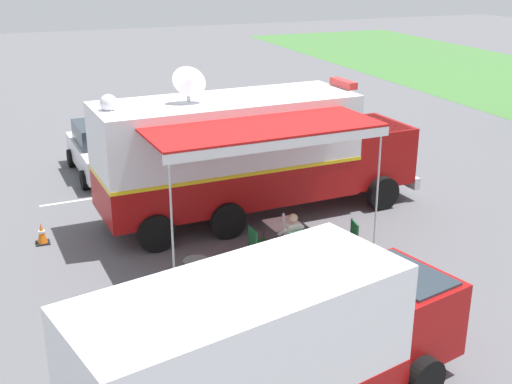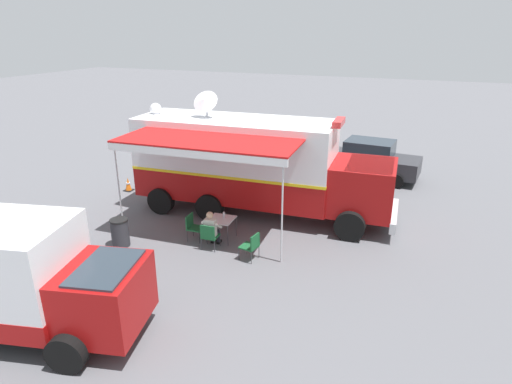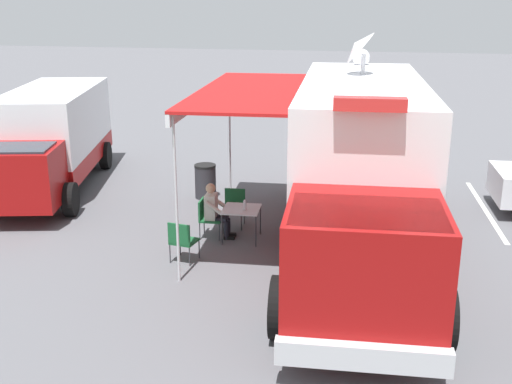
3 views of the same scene
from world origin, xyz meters
The scene contains 13 objects.
ground_plane centered at (0.00, 0.00, 0.00)m, with size 100.00×100.00×0.00m, color #5B5B60.
lot_stripe centered at (-3.12, -2.62, 0.00)m, with size 0.12×4.80×0.01m, color silver.
command_truck centered at (-0.01, 0.75, 1.94)m, with size 5.32×9.62×4.53m.
folding_table centered at (2.49, 0.62, 0.67)m, with size 0.85×0.85×0.73m.
water_bottle centered at (2.40, 0.67, 0.83)m, with size 0.07×0.07×0.22m.
folding_chair_at_table centered at (3.29, 0.59, 0.51)m, with size 0.51×0.51×0.87m.
folding_chair_beside_table centered at (2.86, -0.23, 0.51)m, with size 0.51×0.51×0.87m.
folding_chair_spare_by_truck centered at (3.39, 2.07, 0.51)m, with size 0.55×0.55×0.87m.
seated_responder centered at (3.10, 0.58, 0.65)m, with size 0.68×0.58×1.25m.
trash_bin centered at (4.11, -2.16, 0.46)m, with size 0.57×0.57×0.91m.
traffic_cone centered at (-0.14, -5.14, 0.28)m, with size 0.36×0.36×0.58m.
car_behind_truck centered at (-5.80, 4.17, 0.88)m, with size 2.26×4.32×1.76m.
car_far_corner centered at (-5.40, -2.67, 0.88)m, with size 4.28×2.17×1.76m.
Camera 2 is at (14.08, 6.59, 6.55)m, focal length 30.70 mm.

